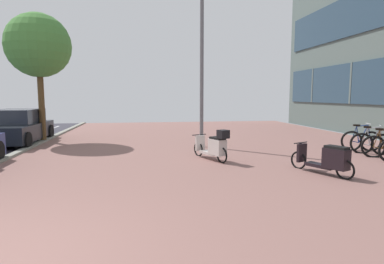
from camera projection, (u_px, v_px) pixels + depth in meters
name	position (u px, v px, depth m)	size (l,w,h in m)	color
bicycle_rack_06	(372.00, 143.00, 10.61)	(1.19, 0.79, 1.01)	black
bicycle_rack_07	(361.00, 141.00, 11.28)	(1.34, 0.54, 1.01)	black
scooter_near	(328.00, 159.00, 7.76)	(0.93, 1.67, 0.77)	black
scooter_mid	(214.00, 146.00, 9.51)	(0.92, 1.62, 0.99)	black
parked_car_far	(17.00, 127.00, 13.00)	(1.96, 4.01, 1.39)	black
lamp_post	(202.00, 62.00, 11.84)	(0.20, 0.52, 5.79)	slate
street_tree	(38.00, 46.00, 13.09)	(2.62, 2.62, 5.33)	brown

